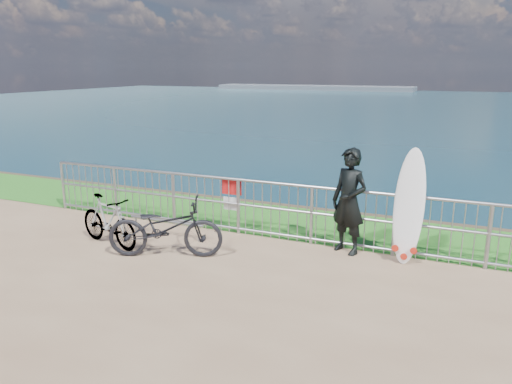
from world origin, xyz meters
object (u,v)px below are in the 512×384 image
at_px(bicycle_near, 165,228).
at_px(surfboard, 409,210).
at_px(bicycle_far, 108,221).
at_px(surfer, 349,201).

bearing_deg(bicycle_near, surfboard, -91.67).
relative_size(bicycle_near, bicycle_far, 1.26).
height_order(surfboard, bicycle_near, surfboard).
distance_m(surfboard, bicycle_far, 5.35).
distance_m(surfer, bicycle_near, 3.24).
relative_size(surfer, bicycle_near, 0.95).
bearing_deg(bicycle_far, surfboard, -59.74).
height_order(surfer, bicycle_far, surfer).
bearing_deg(surfboard, bicycle_far, -164.80).
height_order(bicycle_near, bicycle_far, bicycle_near).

